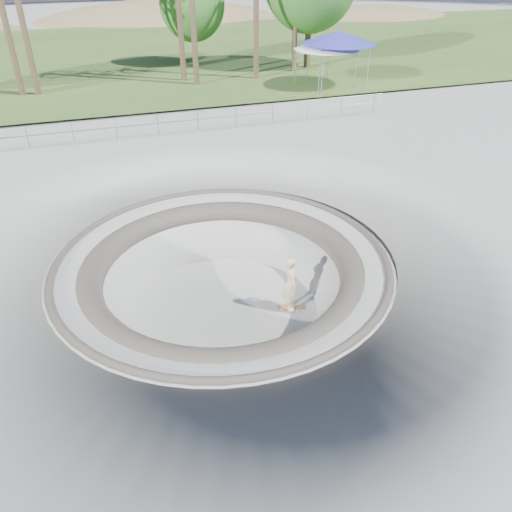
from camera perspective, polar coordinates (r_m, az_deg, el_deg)
name	(u,v)px	position (r m, az deg, el deg)	size (l,w,h in m)	color
ground	(222,260)	(15.25, -3.89, -0.43)	(180.00, 180.00, 0.00)	#A7A8A2
skate_bowl	(224,307)	(16.30, -3.65, -5.87)	(14.00, 14.00, 4.10)	#A7A8A2
grass_strip	(118,55)	(47.28, -15.53, 21.28)	(180.00, 36.00, 0.12)	#315321
distant_hills	(139,80)	(71.64, -13.27, 18.98)	(103.20, 45.00, 28.60)	olive
safety_railing	(158,124)	(25.81, -11.16, 14.60)	(25.00, 0.06, 1.03)	gray
skateboard	(289,308)	(16.30, 3.85, -5.89)	(0.81, 0.51, 0.08)	#8D5E38
skater	(291,283)	(15.73, 3.97, -3.13)	(0.69, 0.45, 1.89)	beige
canopy_white	(327,44)	(34.36, 8.12, 22.85)	(5.66, 5.66, 2.95)	gray
canopy_blue	(339,37)	(34.67, 9.49, 23.41)	(6.52, 6.52, 3.35)	gray
bushy_tree_mid	(192,4)	(41.30, -7.32, 26.67)	(4.82, 4.39, 6.96)	#4E432C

